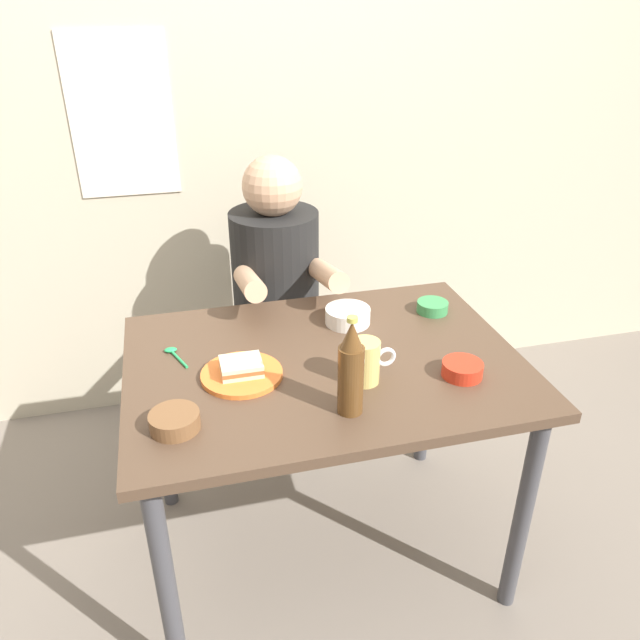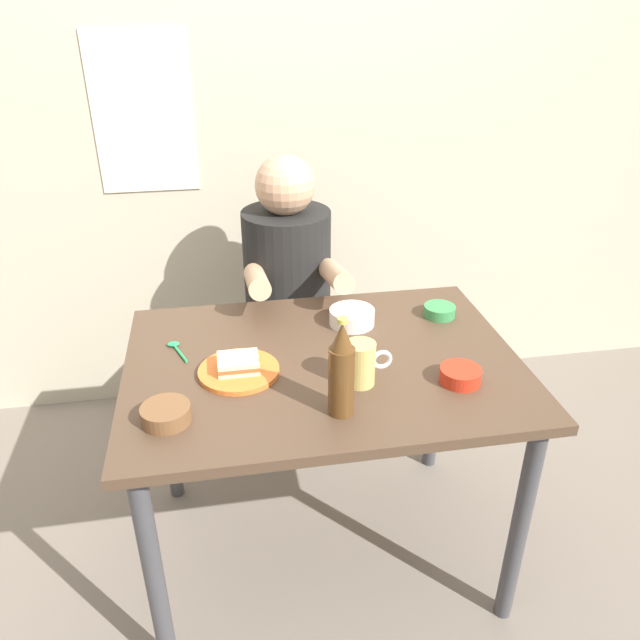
# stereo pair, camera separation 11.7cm
# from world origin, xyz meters

# --- Properties ---
(ground_plane) EXTENTS (6.00, 6.00, 0.00)m
(ground_plane) POSITION_xyz_m (0.00, 0.00, 0.00)
(ground_plane) COLOR slate
(wall_back) EXTENTS (4.40, 0.09, 2.60)m
(wall_back) POSITION_xyz_m (-0.00, 1.05, 1.30)
(wall_back) COLOR #BCB299
(wall_back) RESTS_ON ground
(dining_table) EXTENTS (1.10, 0.80, 0.74)m
(dining_table) POSITION_xyz_m (0.00, 0.00, 0.65)
(dining_table) COLOR #4C3828
(dining_table) RESTS_ON ground
(stool) EXTENTS (0.34, 0.34, 0.45)m
(stool) POSITION_xyz_m (-0.02, 0.63, 0.35)
(stool) COLOR #4C4C51
(stool) RESTS_ON ground
(person_seated) EXTENTS (0.33, 0.56, 0.72)m
(person_seated) POSITION_xyz_m (-0.02, 0.62, 0.77)
(person_seated) COLOR black
(person_seated) RESTS_ON stool
(plate_orange) EXTENTS (0.22, 0.22, 0.01)m
(plate_orange) POSITION_xyz_m (-0.24, -0.03, 0.75)
(plate_orange) COLOR orange
(plate_orange) RESTS_ON dining_table
(sandwich) EXTENTS (0.11, 0.09, 0.04)m
(sandwich) POSITION_xyz_m (-0.24, -0.03, 0.77)
(sandwich) COLOR beige
(sandwich) RESTS_ON plate_orange
(beer_mug) EXTENTS (0.13, 0.08, 0.12)m
(beer_mug) POSITION_xyz_m (0.08, -0.13, 0.80)
(beer_mug) COLOR #D1BC66
(beer_mug) RESTS_ON dining_table
(beer_bottle) EXTENTS (0.06, 0.06, 0.26)m
(beer_bottle) POSITION_xyz_m (0.00, -0.25, 0.86)
(beer_bottle) COLOR #593819
(beer_bottle) RESTS_ON dining_table
(sauce_bowl_chili) EXTENTS (0.11, 0.11, 0.04)m
(sauce_bowl_chili) POSITION_xyz_m (0.34, -0.17, 0.76)
(sauce_bowl_chili) COLOR red
(sauce_bowl_chili) RESTS_ON dining_table
(condiment_bowl_brown) EXTENTS (0.12, 0.12, 0.04)m
(condiment_bowl_brown) POSITION_xyz_m (-0.42, -0.21, 0.76)
(condiment_bowl_brown) COLOR brown
(condiment_bowl_brown) RESTS_ON dining_table
(rice_bowl_white) EXTENTS (0.14, 0.14, 0.05)m
(rice_bowl_white) POSITION_xyz_m (0.13, 0.19, 0.77)
(rice_bowl_white) COLOR silver
(rice_bowl_white) RESTS_ON dining_table
(dip_bowl_green) EXTENTS (0.10, 0.10, 0.03)m
(dip_bowl_green) POSITION_xyz_m (0.41, 0.20, 0.76)
(dip_bowl_green) COLOR #388C4C
(dip_bowl_green) RESTS_ON dining_table
(spoon) EXTENTS (0.06, 0.12, 0.01)m
(spoon) POSITION_xyz_m (-0.41, 0.13, 0.75)
(spoon) COLOR #26A559
(spoon) RESTS_ON dining_table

